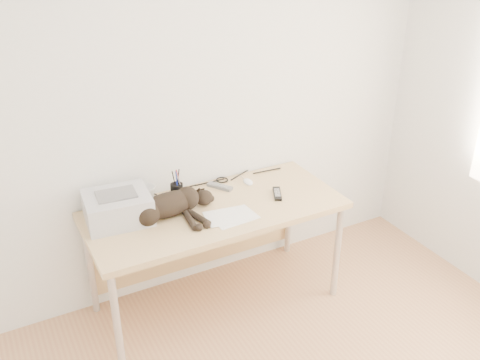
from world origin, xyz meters
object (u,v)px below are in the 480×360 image
printer (118,207)px  cat (166,207)px  mouse (248,180)px  desk (210,220)px  pen_cup (177,191)px  mug (148,194)px

printer → cat: size_ratio=0.56×
cat → mouse: bearing=8.6°
cat → mouse: 0.67m
desk → printer: size_ratio=3.98×
cat → mouse: size_ratio=7.14×
desk → mouse: size_ratio=15.95×
printer → pen_cup: bearing=10.7°
mug → desk: bearing=-29.8°
desk → pen_cup: pen_cup is taller
mug → mouse: (0.68, -0.08, -0.03)m
printer → mouse: printer is taller
desk → pen_cup: 0.28m
printer → cat: bearing=-21.5°
desk → pen_cup: (-0.17, 0.12, 0.19)m
desk → mug: size_ratio=14.96×
desk → mug: 0.43m
printer → mouse: (0.91, 0.07, -0.07)m
desk → mouse: mouse is taller
desk → printer: printer is taller
pen_cup → mouse: bearing=-0.6°
mug → mouse: mug is taller
printer → mouse: bearing=4.4°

